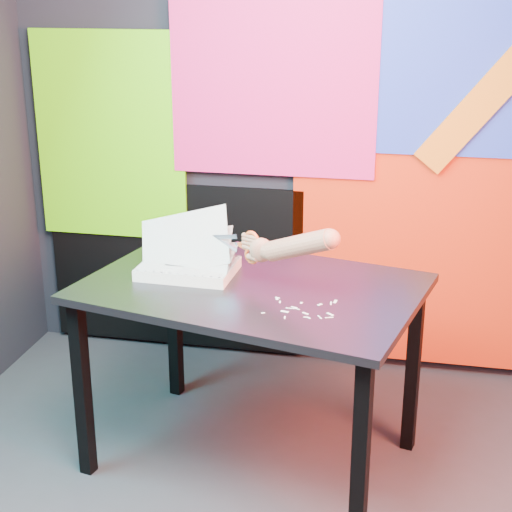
# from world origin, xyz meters

# --- Properties ---
(room) EXTENTS (3.01, 3.01, 2.71)m
(room) POSITION_xyz_m (0.00, 0.00, 1.35)
(room) COLOR #2A2A2E
(room) RESTS_ON ground
(backdrop) EXTENTS (2.88, 0.05, 2.08)m
(backdrop) POSITION_xyz_m (0.06, 1.46, 0.96)
(backdrop) COLOR red
(backdrop) RESTS_ON ground
(work_table) EXTENTS (1.36, 1.05, 0.75)m
(work_table) POSITION_xyz_m (-0.16, 0.55, 0.66)
(work_table) COLOR black
(work_table) RESTS_ON ground
(printout_stack) EXTENTS (0.40, 0.27, 0.27)m
(printout_stack) POSITION_xyz_m (-0.42, 0.61, 0.78)
(printout_stack) COLOR beige
(printout_stack) RESTS_ON work_table
(scissors) EXTENTS (0.20, 0.11, 0.13)m
(scissors) POSITION_xyz_m (-0.17, 0.57, 0.89)
(scissors) COLOR #A0A4B5
(scissors) RESTS_ON printout_stack
(hand_forearm) EXTENTS (0.37, 0.22, 0.19)m
(hand_forearm) POSITION_xyz_m (0.01, 0.48, 0.94)
(hand_forearm) COLOR #AB6B45
(hand_forearm) RESTS_ON work_table
(paper_clippings) EXTENTS (0.24, 0.20, 0.00)m
(paper_clippings) POSITION_xyz_m (0.07, 0.37, 0.75)
(paper_clippings) COLOR silver
(paper_clippings) RESTS_ON work_table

